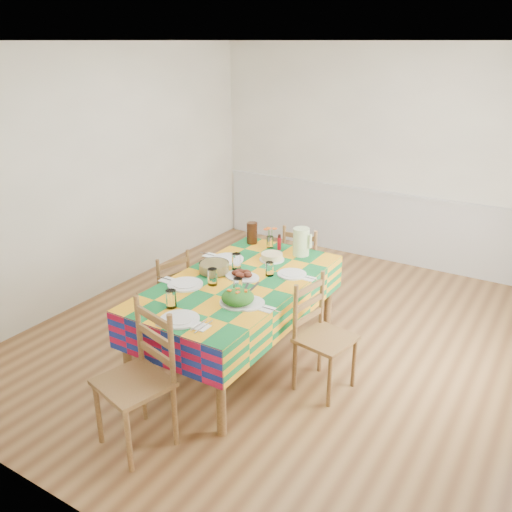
{
  "coord_description": "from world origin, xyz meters",
  "views": [
    {
      "loc": [
        2.22,
        -4.07,
        2.7
      ],
      "look_at": [
        -0.09,
        -0.32,
        0.94
      ],
      "focal_mm": 38.0,
      "sensor_mm": 36.0,
      "label": 1
    }
  ],
  "objects": [
    {
      "name": "room",
      "position": [
        0.0,
        0.0,
        1.35
      ],
      "size": [
        4.58,
        5.08,
        2.78
      ],
      "color": "brown",
      "rests_on": "ground"
    },
    {
      "name": "wainscot",
      "position": [
        0.0,
        2.48,
        0.49
      ],
      "size": [
        4.41,
        0.06,
        0.92
      ],
      "color": "silver",
      "rests_on": "room"
    },
    {
      "name": "dining_table",
      "position": [
        -0.14,
        -0.54,
        0.7
      ],
      "size": [
        1.08,
        2.01,
        0.78
      ],
      "color": "brown",
      "rests_on": "room"
    },
    {
      "name": "setting_near_head",
      "position": [
        -0.18,
        -1.31,
        0.81
      ],
      "size": [
        0.48,
        0.32,
        0.14
      ],
      "color": "white",
      "rests_on": "dining_table"
    },
    {
      "name": "setting_left_near",
      "position": [
        -0.4,
        -0.81,
        0.81
      ],
      "size": [
        0.55,
        0.32,
        0.14
      ],
      "rotation": [
        0.0,
        0.0,
        1.57
      ],
      "color": "white",
      "rests_on": "dining_table"
    },
    {
      "name": "setting_left_far",
      "position": [
        -0.42,
        -0.25,
        0.81
      ],
      "size": [
        0.55,
        0.33,
        0.15
      ],
      "rotation": [
        0.0,
        0.0,
        1.57
      ],
      "color": "white",
      "rests_on": "dining_table"
    },
    {
      "name": "setting_right_near",
      "position": [
        0.11,
        -0.83,
        0.81
      ],
      "size": [
        0.51,
        0.29,
        0.13
      ],
      "rotation": [
        0.0,
        0.0,
        -1.57
      ],
      "color": "white",
      "rests_on": "dining_table"
    },
    {
      "name": "setting_right_far",
      "position": [
        0.14,
        -0.23,
        0.81
      ],
      "size": [
        0.48,
        0.28,
        0.12
      ],
      "rotation": [
        0.0,
        0.0,
        -1.57
      ],
      "color": "white",
      "rests_on": "dining_table"
    },
    {
      "name": "meat_platter",
      "position": [
        -0.15,
        -0.47,
        0.81
      ],
      "size": [
        0.32,
        0.23,
        0.06
      ],
      "color": "white",
      "rests_on": "dining_table"
    },
    {
      "name": "salad_platter",
      "position": [
        0.1,
        -0.9,
        0.83
      ],
      "size": [
        0.29,
        0.29,
        0.12
      ],
      "color": "white",
      "rests_on": "dining_table"
    },
    {
      "name": "pasta_bowl",
      "position": [
        -0.42,
        -0.51,
        0.83
      ],
      "size": [
        0.27,
        0.27,
        0.1
      ],
      "color": "white",
      "rests_on": "dining_table"
    },
    {
      "name": "cake",
      "position": [
        -0.13,
        0.02,
        0.81
      ],
      "size": [
        0.24,
        0.24,
        0.07
      ],
      "color": "white",
      "rests_on": "dining_table"
    },
    {
      "name": "serving_utensils",
      "position": [
        0.03,
        -0.65,
        0.79
      ],
      "size": [
        0.14,
        0.31,
        0.01
      ],
      "color": "black",
      "rests_on": "dining_table"
    },
    {
      "name": "flower_vase",
      "position": [
        -0.31,
        0.3,
        0.87
      ],
      "size": [
        0.14,
        0.11,
        0.22
      ],
      "color": "white",
      "rests_on": "dining_table"
    },
    {
      "name": "hot_sauce",
      "position": [
        -0.21,
        0.29,
        0.86
      ],
      "size": [
        0.04,
        0.04,
        0.16
      ],
      "primitive_type": "cylinder",
      "color": "red",
      "rests_on": "dining_table"
    },
    {
      "name": "green_pitcher",
      "position": [
        0.04,
        0.28,
        0.92
      ],
      "size": [
        0.16,
        0.16,
        0.27
      ],
      "primitive_type": "cylinder",
      "color": "beige",
      "rests_on": "dining_table"
    },
    {
      "name": "tea_pitcher",
      "position": [
        -0.53,
        0.31,
        0.89
      ],
      "size": [
        0.11,
        0.11,
        0.22
      ],
      "primitive_type": "cylinder",
      "color": "black",
      "rests_on": "dining_table"
    },
    {
      "name": "name_card",
      "position": [
        -0.17,
        -1.51,
        0.79
      ],
      "size": [
        0.08,
        0.03,
        0.02
      ],
      "primitive_type": "cube",
      "color": "white",
      "rests_on": "dining_table"
    },
    {
      "name": "chair_near",
      "position": [
        -0.13,
        -1.8,
        0.51
      ],
      "size": [
        0.56,
        0.54,
        1.04
      ],
      "rotation": [
        0.0,
        0.0,
        -0.25
      ],
      "color": "brown",
      "rests_on": "room"
    },
    {
      "name": "chair_far",
      "position": [
        -0.14,
        0.73,
        0.46
      ],
      "size": [
        0.43,
        0.41,
        0.93
      ],
      "rotation": [
        0.0,
        0.0,
        3.19
      ],
      "color": "brown",
      "rests_on": "room"
    },
    {
      "name": "chair_left",
      "position": [
        -0.95,
        -0.55,
        0.44
      ],
      "size": [
        0.46,
        0.47,
        0.89
      ],
      "rotation": [
        0.0,
        0.0,
        -1.81
      ],
      "color": "brown",
      "rests_on": "room"
    },
    {
      "name": "chair_right",
      "position": [
        0.66,
        -0.53,
        0.47
      ],
      "size": [
        0.46,
        0.48,
        0.95
      ],
      "rotation": [
        0.0,
        0.0,
        1.4
      ],
      "color": "brown",
      "rests_on": "room"
    }
  ]
}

